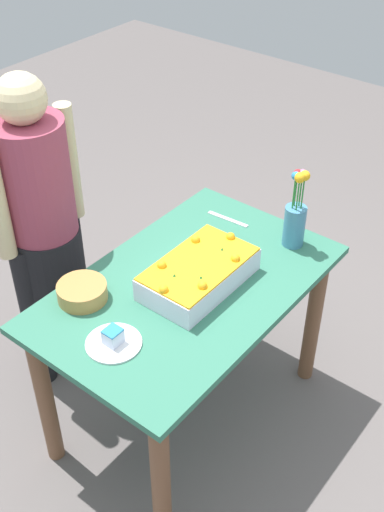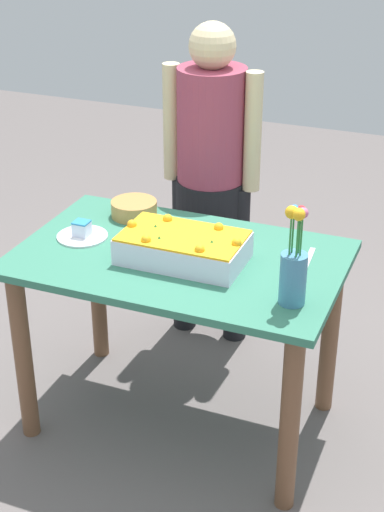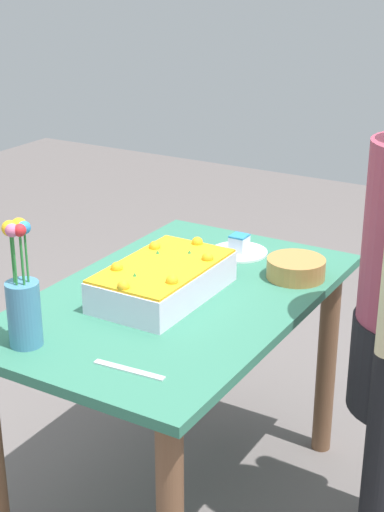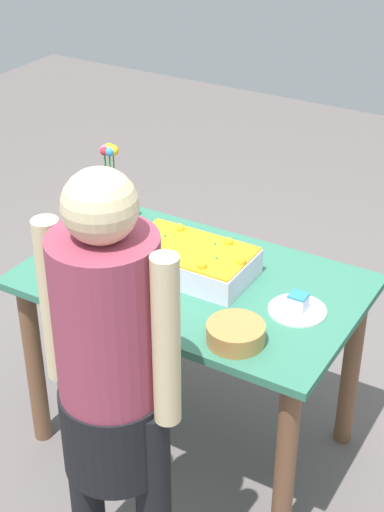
{
  "view_description": "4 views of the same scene",
  "coord_description": "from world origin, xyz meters",
  "views": [
    {
      "loc": [
        -1.47,
        -1.19,
        2.37
      ],
      "look_at": [
        0.01,
        -0.01,
        0.9
      ],
      "focal_mm": 45.0,
      "sensor_mm": 36.0,
      "label": 1
    },
    {
      "loc": [
        1.01,
        -2.39,
        2.1
      ],
      "look_at": [
        0.08,
        -0.07,
        0.81
      ],
      "focal_mm": 55.0,
      "sensor_mm": 36.0,
      "label": 2
    },
    {
      "loc": [
        1.86,
        1.15,
        1.76
      ],
      "look_at": [
        -0.06,
        0.02,
        0.88
      ],
      "focal_mm": 55.0,
      "sensor_mm": 36.0,
      "label": 3
    },
    {
      "loc": [
        -1.21,
        2.06,
        2.27
      ],
      "look_at": [
        0.06,
        -0.09,
        0.8
      ],
      "focal_mm": 55.0,
      "sensor_mm": 36.0,
      "label": 4
    }
  ],
  "objects": [
    {
      "name": "fruit_bowl",
      "position": [
        -0.31,
        0.26,
        0.8
      ],
      "size": [
        0.19,
        0.19,
        0.06
      ],
      "primitive_type": "cylinder",
      "color": "#B48142",
      "rests_on": "dining_table"
    },
    {
      "name": "serving_plate_with_slice",
      "position": [
        -0.41,
        -0.0,
        0.78
      ],
      "size": [
        0.2,
        0.2,
        0.07
      ],
      "color": "white",
      "rests_on": "dining_table"
    },
    {
      "name": "sheet_cake",
      "position": [
        0.03,
        -0.03,
        0.82
      ],
      "size": [
        0.45,
        0.27,
        0.13
      ],
      "color": "white",
      "rests_on": "dining_table"
    },
    {
      "name": "flower_vase",
      "position": [
        0.48,
        -0.18,
        0.9
      ],
      "size": [
        0.09,
        0.09,
        0.35
      ],
      "color": "teal",
      "rests_on": "dining_table"
    },
    {
      "name": "dining_table",
      "position": [
        0.0,
        0.0,
        0.62
      ],
      "size": [
        1.21,
        0.76,
        0.77
      ],
      "color": "#34765C",
      "rests_on": "ground_plane"
    },
    {
      "name": "ground_plane",
      "position": [
        0.0,
        0.0,
        0.0
      ],
      "size": [
        8.0,
        8.0,
        0.0
      ],
      "primitive_type": "plane",
      "color": "#655D5B"
    },
    {
      "name": "cake_knife",
      "position": [
        0.45,
        0.14,
        0.77
      ],
      "size": [
        0.03,
        0.2,
        0.0
      ],
      "primitive_type": "cube",
      "rotation": [
        0.0,
        0.0,
        1.64
      ],
      "color": "silver",
      "rests_on": "dining_table"
    }
  ]
}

